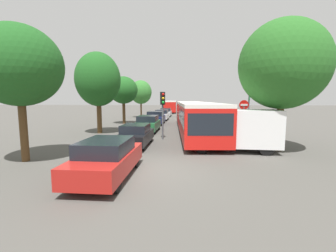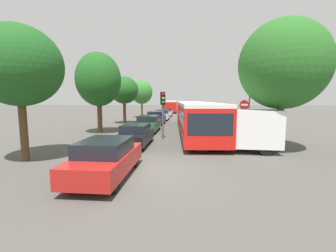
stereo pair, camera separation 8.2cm
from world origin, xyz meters
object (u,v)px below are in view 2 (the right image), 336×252
at_px(tree_left_mid, 98,81).
at_px(queued_car_white, 163,115).
at_px(white_van, 235,129).
at_px(direction_sign_post, 249,103).
at_px(queued_car_red, 106,158).
at_px(no_entry_sign, 244,113).
at_px(tree_left_near, 19,66).
at_px(queued_car_navy, 156,118).
at_px(queued_car_black, 136,135).
at_px(city_bus_rear, 171,106).
at_px(tree_right_near, 283,65).
at_px(traffic_light, 163,105).
at_px(tree_left_distant, 142,93).
at_px(tree_left_far, 124,91).
at_px(articulated_bus, 194,115).
at_px(queued_car_green, 148,124).
at_px(queued_car_silver, 167,112).

bearing_deg(tree_left_mid, queued_car_white, 71.58).
relative_size(white_van, direction_sign_post, 1.42).
bearing_deg(white_van, queued_car_white, -69.06).
height_order(queued_car_red, tree_left_mid, tree_left_mid).
xyz_separation_m(no_entry_sign, tree_left_near, (-11.84, -7.16, 2.49)).
relative_size(white_van, tree_left_near, 0.82).
height_order(white_van, tree_left_mid, tree_left_mid).
height_order(queued_car_navy, tree_left_near, tree_left_near).
bearing_deg(white_van, tree_left_near, 18.51).
bearing_deg(queued_car_navy, tree_left_mid, 152.18).
bearing_deg(no_entry_sign, queued_car_red, -38.63).
height_order(queued_car_black, queued_car_white, queued_car_white).
xyz_separation_m(queued_car_white, tree_left_near, (-4.40, -21.16, 3.65)).
relative_size(city_bus_rear, tree_left_near, 1.88).
distance_m(tree_left_mid, tree_right_near, 13.72).
distance_m(white_van, no_entry_sign, 4.66).
relative_size(traffic_light, tree_left_mid, 0.50).
height_order(city_bus_rear, queued_car_white, city_bus_rear).
distance_m(queued_car_black, tree_left_distant, 22.04).
height_order(queued_car_black, no_entry_sign, no_entry_sign).
height_order(queued_car_navy, tree_right_near, tree_right_near).
bearing_deg(tree_left_distant, tree_left_near, -91.72).
bearing_deg(tree_left_far, queued_car_black, -72.00).
bearing_deg(white_van, traffic_light, -34.11).
height_order(articulated_bus, queued_car_navy, articulated_bus).
bearing_deg(direction_sign_post, tree_left_distant, -42.65).
xyz_separation_m(queued_car_green, tree_left_mid, (-4.00, -1.15, 3.67)).
bearing_deg(tree_left_near, tree_right_near, 13.58).
relative_size(queued_car_black, queued_car_navy, 0.90).
bearing_deg(tree_left_near, city_bus_rear, 83.69).
bearing_deg(tree_left_mid, direction_sign_post, -2.01).
height_order(articulated_bus, queued_car_black, articulated_bus).
bearing_deg(tree_left_far, no_entry_sign, -38.80).
bearing_deg(tree_left_far, queued_car_navy, -7.89).
relative_size(tree_left_near, tree_left_far, 1.12).
distance_m(queued_car_black, tree_left_near, 6.89).
height_order(city_bus_rear, queued_car_silver, city_bus_rear).
distance_m(city_bus_rear, queued_car_navy, 24.10).
distance_m(direction_sign_post, tree_right_near, 5.63).
distance_m(tree_left_far, tree_left_distant, 8.86).
bearing_deg(queued_car_green, articulated_bus, -81.71).
height_order(queued_car_silver, tree_left_mid, tree_left_mid).
bearing_deg(no_entry_sign, white_van, -19.82).
bearing_deg(queued_car_white, queued_car_black, -178.82).
bearing_deg(no_entry_sign, queued_car_navy, -138.70).
distance_m(queued_car_green, direction_sign_post, 8.60).
xyz_separation_m(city_bus_rear, queued_car_green, (-0.17, -30.10, -0.71)).
bearing_deg(city_bus_rear, tree_right_near, -168.67).
relative_size(queued_car_navy, tree_left_mid, 0.64).
distance_m(queued_car_red, queued_car_black, 5.66).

